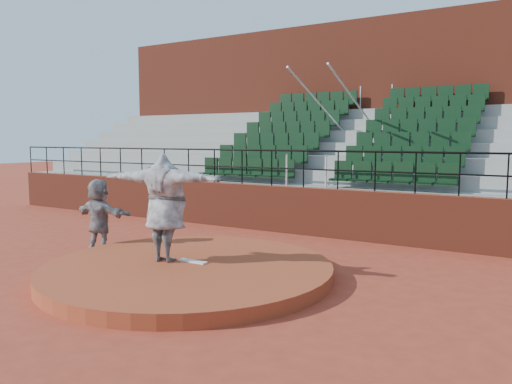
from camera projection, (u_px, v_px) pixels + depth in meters
ground at (188, 276)px, 9.54m from camera, size 90.00×90.00×0.00m
pitchers_mound at (188, 270)px, 9.52m from camera, size 5.50×5.50×0.25m
pitching_rubber at (193, 261)px, 9.64m from camera, size 0.60×0.15×0.03m
boundary_wall at (303, 211)px, 13.72m from camera, size 24.00×0.30×1.30m
wall_railing at (304, 161)px, 13.57m from camera, size 24.04×0.05×1.03m
seating_deck at (351, 174)px, 16.73m from camera, size 24.00×5.97×4.63m
press_box_facade at (387, 115)px, 19.87m from camera, size 24.00×3.00×7.10m
pitcher at (165, 208)px, 9.64m from camera, size 2.66×1.10×2.10m
fielder at (99, 216)px, 11.48m from camera, size 1.61×0.57×1.71m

